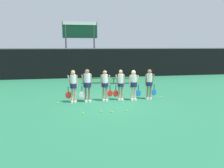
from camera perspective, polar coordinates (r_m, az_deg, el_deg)
ground_plane at (r=11.55m, az=-0.06°, el=-4.38°), size 140.00×140.00×0.00m
fence_windscreen at (r=19.73m, az=-4.42°, el=5.53°), size 60.00×0.08×2.65m
scoreboard at (r=21.17m, az=-8.35°, el=12.67°), size 3.23×0.15×5.06m
bench_courtside at (r=16.72m, az=2.75°, el=1.39°), size 1.64×0.46×0.43m
bench_far at (r=16.82m, az=-4.52°, el=1.44°), size 1.75×0.39×0.43m
player_0 at (r=11.15m, az=-10.11°, el=0.09°), size 0.63×0.33×1.67m
player_1 at (r=11.20m, az=-6.52°, el=0.42°), size 0.68×0.39×1.71m
player_2 at (r=11.34m, az=-1.84°, el=0.31°), size 0.64×0.35×1.63m
player_3 at (r=11.49m, az=2.23°, el=0.31°), size 0.63×0.33×1.62m
player_4 at (r=11.52m, az=5.66°, el=0.40°), size 0.66×0.38×1.61m
player_5 at (r=11.87m, az=9.75°, el=0.62°), size 0.63×0.35×1.63m
tennis_ball_0 at (r=12.44m, az=12.67°, el=-3.40°), size 0.07×0.07×0.07m
tennis_ball_1 at (r=12.14m, az=2.71°, el=-3.49°), size 0.07×0.07×0.07m
tennis_ball_2 at (r=9.45m, az=-7.51°, el=-7.55°), size 0.07×0.07×0.07m
tennis_ball_3 at (r=9.74m, az=3.72°, el=-6.95°), size 0.06×0.06×0.06m
tennis_ball_4 at (r=9.55m, az=-0.09°, el=-7.24°), size 0.07×0.07×0.07m
tennis_ball_5 at (r=9.61m, az=-2.88°, el=-7.18°), size 0.07×0.07×0.07m
tennis_ball_6 at (r=11.31m, az=-13.88°, el=-4.80°), size 0.07×0.07×0.07m
tennis_ball_7 at (r=13.26m, az=-9.36°, el=-2.47°), size 0.07×0.07×0.07m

